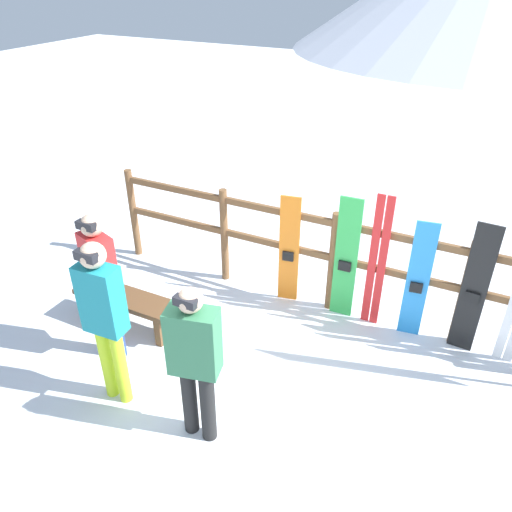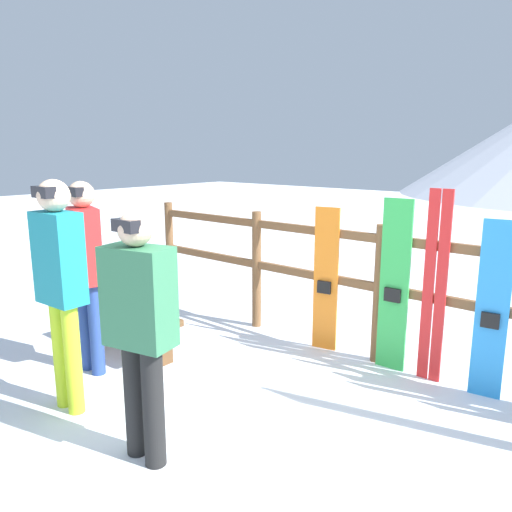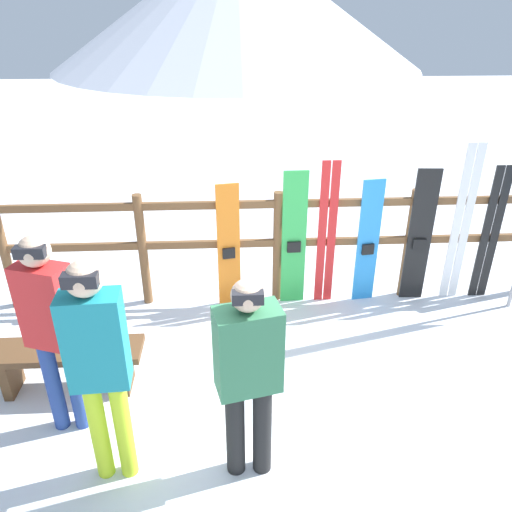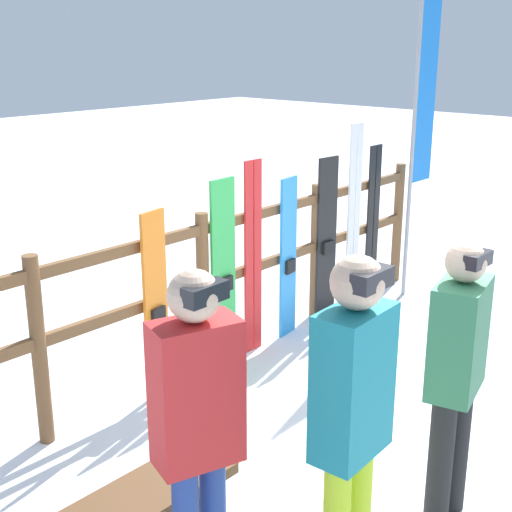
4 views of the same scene
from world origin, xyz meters
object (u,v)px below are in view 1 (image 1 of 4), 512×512
object	(u,v)px
snowboard_green	(346,260)
snowboard_black_stripe	(474,291)
bench	(128,304)
person_teal	(104,312)
snowboard_orange	(289,251)
snowboard_blue	(418,281)
ski_pair_red	(377,263)
person_plaid_green	(195,356)
person_red	(101,276)

from	to	relation	value
snowboard_green	snowboard_black_stripe	distance (m)	1.37
bench	snowboard_green	xyz separation A→B (m)	(2.11, 1.34, 0.44)
person_teal	snowboard_orange	world-z (taller)	person_teal
person_teal	snowboard_orange	distance (m)	2.42
person_teal	snowboard_blue	distance (m)	3.26
snowboard_orange	snowboard_blue	distance (m)	1.51
bench	snowboard_green	size ratio (longest dim) A/B	0.85
bench	snowboard_green	world-z (taller)	snowboard_green
bench	ski_pair_red	xyz separation A→B (m)	(2.46, 1.34, 0.49)
snowboard_green	snowboard_orange	bearing A→B (deg)	-179.99
snowboard_blue	snowboard_black_stripe	xyz separation A→B (m)	(0.56, 0.00, 0.05)
snowboard_orange	person_teal	bearing A→B (deg)	-110.16
person_plaid_green	snowboard_blue	size ratio (longest dim) A/B	1.11
snowboard_black_stripe	snowboard_blue	bearing A→B (deg)	-179.99
person_plaid_green	snowboard_green	world-z (taller)	person_plaid_green
person_teal	person_plaid_green	size ratio (longest dim) A/B	1.09
snowboard_blue	snowboard_black_stripe	distance (m)	0.57
snowboard_blue	person_teal	bearing A→B (deg)	-136.11
person_teal	snowboard_orange	size ratio (longest dim) A/B	1.23
person_plaid_green	snowboard_black_stripe	distance (m)	3.00
snowboard_orange	snowboard_green	xyz separation A→B (m)	(0.70, 0.00, 0.06)
person_teal	snowboard_green	xyz separation A→B (m)	(1.53, 2.25, -0.27)
snowboard_green	snowboard_blue	xyz separation A→B (m)	(0.81, -0.00, -0.05)
person_plaid_green	person_red	bearing A→B (deg)	160.67
bench	ski_pair_red	distance (m)	2.85
bench	person_red	distance (m)	0.82
snowboard_green	bench	bearing A→B (deg)	-147.62
snowboard_orange	snowboard_blue	size ratio (longest dim) A/B	0.99
person_plaid_green	ski_pair_red	world-z (taller)	ski_pair_red
person_red	snowboard_green	world-z (taller)	person_red
bench	person_red	world-z (taller)	person_red
snowboard_black_stripe	snowboard_green	bearing A→B (deg)	180.00
person_plaid_green	bench	bearing A→B (deg)	148.79
bench	snowboard_green	distance (m)	2.54
person_teal	snowboard_black_stripe	bearing A→B (deg)	37.79
bench	person_plaid_green	size ratio (longest dim) A/B	0.82
snowboard_green	ski_pair_red	world-z (taller)	ski_pair_red
bench	person_plaid_green	bearing A→B (deg)	-31.21
snowboard_green	snowboard_blue	size ratio (longest dim) A/B	1.08
bench	person_red	size ratio (longest dim) A/B	0.78
person_plaid_green	snowboard_orange	distance (m)	2.28
person_teal	ski_pair_red	world-z (taller)	person_teal
person_red	snowboard_blue	bearing A→B (deg)	32.44
snowboard_green	snowboard_black_stripe	size ratio (longest dim) A/B	1.00
snowboard_orange	ski_pair_red	world-z (taller)	ski_pair_red
person_teal	snowboard_green	world-z (taller)	person_teal
snowboard_orange	snowboard_green	bearing A→B (deg)	0.01
person_teal	person_plaid_green	world-z (taller)	person_teal
bench	ski_pair_red	world-z (taller)	ski_pair_red
bench	person_teal	bearing A→B (deg)	-57.44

